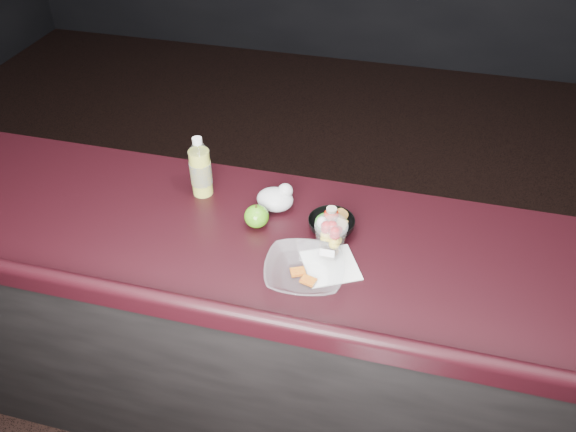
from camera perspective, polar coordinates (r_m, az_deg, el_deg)
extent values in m
cube|color=black|center=(2.21, 0.93, -12.77)|extent=(4.00, 0.65, 0.98)
cube|color=black|center=(1.83, 1.09, -3.01)|extent=(4.06, 0.71, 0.04)
cylinder|color=#CCD236|center=(1.99, -8.84, 4.39)|extent=(0.07, 0.07, 0.18)
cylinder|color=white|center=(1.99, -8.84, 4.39)|extent=(0.07, 0.07, 0.18)
cone|color=white|center=(1.93, -9.14, 6.90)|extent=(0.07, 0.07, 0.03)
cylinder|color=white|center=(1.92, -9.22, 7.55)|extent=(0.03, 0.03, 0.02)
cylinder|color=#072D99|center=(1.99, -8.84, 4.39)|extent=(0.08, 0.08, 0.08)
ellipsoid|color=white|center=(1.70, 4.43, -0.95)|extent=(0.10, 0.10, 0.06)
ellipsoid|color=#34760D|center=(1.86, -3.21, -0.04)|extent=(0.08, 0.08, 0.08)
cylinder|color=black|center=(1.83, -3.26, 0.96)|extent=(0.01, 0.01, 0.01)
ellipsoid|color=silver|center=(1.93, -1.32, 1.69)|extent=(0.13, 0.10, 0.08)
sphere|color=silver|center=(1.92, -0.29, 2.55)|extent=(0.05, 0.05, 0.05)
imported|color=black|center=(1.85, 4.42, -0.93)|extent=(0.20, 0.20, 0.05)
cylinder|color=#0F470C|center=(1.84, 4.44, -0.70)|extent=(0.11, 0.11, 0.01)
ellipsoid|color=red|center=(1.84, 4.42, 0.11)|extent=(0.05, 0.05, 0.04)
cylinder|color=beige|center=(1.82, 4.46, 0.65)|extent=(0.03, 0.03, 0.01)
ellipsoid|color=white|center=(1.82, 3.47, -0.65)|extent=(0.03, 0.03, 0.04)
imported|color=silver|center=(1.68, 1.66, -5.70)|extent=(0.27, 0.27, 0.06)
cube|color=#990F0C|center=(1.70, 1.01, -5.69)|extent=(0.05, 0.05, 0.01)
cube|color=#990F0C|center=(1.68, 2.08, -6.57)|extent=(0.05, 0.04, 0.01)
cube|color=white|center=(1.74, 4.34, -5.03)|extent=(0.22, 0.22, 0.00)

